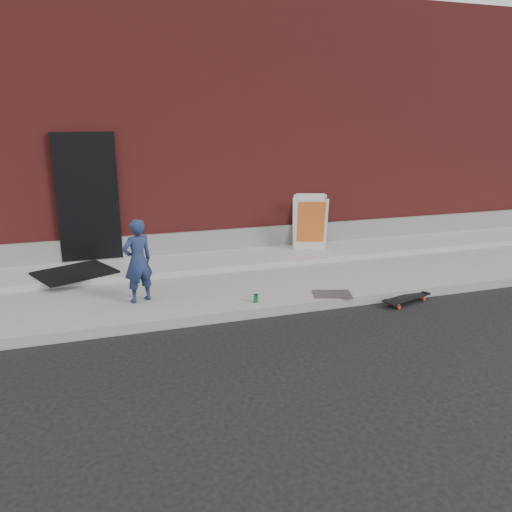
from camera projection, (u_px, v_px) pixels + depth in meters
name	position (u px, v px, depth m)	size (l,w,h in m)	color
ground	(285.00, 315.00, 7.21)	(80.00, 80.00, 0.00)	black
sidewalk	(253.00, 279.00, 8.57)	(20.00, 3.00, 0.15)	gray
apron	(239.00, 259.00, 9.36)	(20.00, 1.20, 0.10)	gray
building	(190.00, 128.00, 12.96)	(20.00, 8.10, 5.00)	maroon
child	(138.00, 261.00, 7.18)	(0.45, 0.29, 1.23)	#1B2A4D
skateboard	(407.00, 298.00, 7.66)	(0.88, 0.46, 0.10)	red
pizza_sign	(310.00, 222.00, 9.80)	(0.84, 0.91, 1.06)	silver
soda_can	(256.00, 298.00, 7.28)	(0.07, 0.07, 0.12)	#1A8438
doormat	(75.00, 273.00, 8.30)	(1.17, 0.94, 0.03)	black
utility_plate	(332.00, 294.00, 7.60)	(0.57, 0.36, 0.02)	#5C5C62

